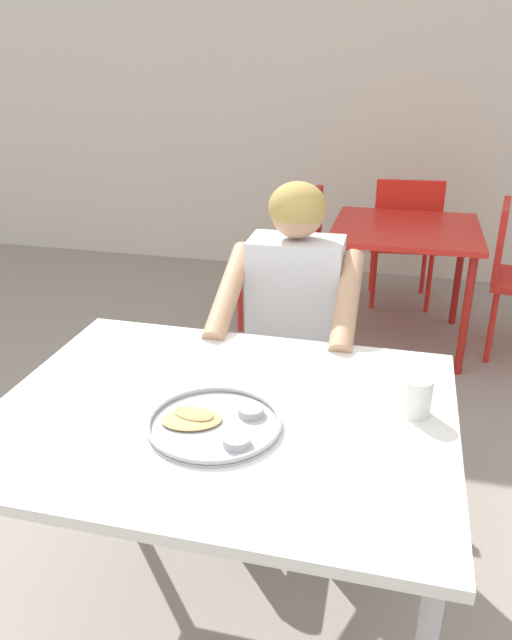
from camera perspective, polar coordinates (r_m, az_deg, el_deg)
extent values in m
cube|color=silver|center=(4.75, 8.87, 24.62)|extent=(12.00, 0.12, 3.40)
cube|color=white|center=(1.63, -3.08, -8.69)|extent=(1.19, 0.93, 0.03)
cylinder|color=#B2B2B7|center=(2.32, -12.84, -9.39)|extent=(0.04, 0.04, 0.72)
cylinder|color=#B2B2B7|center=(2.12, 14.84, -13.12)|extent=(0.04, 0.04, 0.72)
cylinder|color=#B7BABF|center=(1.55, -3.87, -9.73)|extent=(0.34, 0.34, 0.01)
torus|color=#B7BABF|center=(1.54, -3.88, -9.39)|extent=(0.34, 0.34, 0.01)
cylinder|color=#B2B5BA|center=(1.47, -1.81, -11.12)|extent=(0.07, 0.07, 0.02)
cylinder|color=#B77F23|center=(1.47, -1.81, -10.99)|extent=(0.06, 0.06, 0.01)
cylinder|color=#B2B5BA|center=(1.58, -0.49, -8.41)|extent=(0.07, 0.07, 0.02)
cylinder|color=maroon|center=(1.58, -0.49, -8.28)|extent=(0.06, 0.06, 0.01)
ellipsoid|color=tan|center=(1.56, -5.97, -9.14)|extent=(0.18, 0.14, 0.01)
ellipsoid|color=tan|center=(1.57, -5.79, -8.62)|extent=(0.12, 0.08, 0.01)
cylinder|color=white|center=(1.62, 14.69, -6.88)|extent=(0.08, 0.08, 0.10)
cylinder|color=#593319|center=(1.61, 14.80, -5.94)|extent=(0.06, 0.06, 0.02)
cube|color=silver|center=(2.48, 3.65, -4.76)|extent=(0.44, 0.44, 0.04)
cube|color=silver|center=(2.58, 4.50, 1.31)|extent=(0.41, 0.04, 0.37)
cylinder|color=silver|center=(2.43, 7.01, -11.66)|extent=(0.03, 0.03, 0.40)
cylinder|color=silver|center=(2.48, -1.25, -10.70)|extent=(0.03, 0.03, 0.40)
cylinder|color=silver|center=(2.73, 7.83, -7.44)|extent=(0.03, 0.03, 0.40)
cylinder|color=silver|center=(2.77, 0.51, -6.68)|extent=(0.03, 0.03, 0.40)
cylinder|color=#2B2B2B|center=(2.21, 5.50, -15.24)|extent=(0.10, 0.10, 0.44)
cylinder|color=#2B2B2B|center=(2.22, 6.45, -6.82)|extent=(0.13, 0.40, 0.12)
cylinder|color=#2B2B2B|center=(2.25, -2.33, -14.24)|extent=(0.10, 0.10, 0.44)
cylinder|color=#2B2B2B|center=(2.27, -1.13, -6.02)|extent=(0.13, 0.40, 0.12)
cube|color=silver|center=(2.31, 3.62, 1.47)|extent=(0.34, 0.21, 0.51)
cylinder|color=tan|center=(2.08, 8.46, 1.73)|extent=(0.09, 0.46, 0.25)
cylinder|color=tan|center=(2.15, -2.51, 2.65)|extent=(0.09, 0.46, 0.25)
sphere|color=tan|center=(2.20, 3.86, 10.00)|extent=(0.19, 0.19, 0.19)
ellipsoid|color=tan|center=(2.19, 3.87, 10.36)|extent=(0.21, 0.20, 0.18)
cube|color=red|center=(3.58, 13.74, 8.17)|extent=(0.81, 0.81, 0.03)
cylinder|color=#AD1E18|center=(3.37, 7.24, 1.45)|extent=(0.04, 0.04, 0.67)
cylinder|color=#AD1E18|center=(3.38, 18.84, 0.32)|extent=(0.04, 0.04, 0.67)
cylinder|color=#AD1E18|center=(4.02, 8.49, 5.07)|extent=(0.04, 0.04, 0.67)
cylinder|color=#AD1E18|center=(4.02, 18.25, 4.13)|extent=(0.04, 0.04, 0.67)
cube|color=red|center=(3.78, 1.95, 5.45)|extent=(0.49, 0.50, 0.04)
cube|color=red|center=(3.65, 4.85, 8.50)|extent=(0.11, 0.41, 0.43)
cylinder|color=red|center=(3.77, -1.49, 1.85)|extent=(0.03, 0.03, 0.40)
cylinder|color=red|center=(4.07, 0.63, 3.54)|extent=(0.03, 0.03, 0.40)
cylinder|color=red|center=(3.65, 3.32, 1.05)|extent=(0.03, 0.03, 0.40)
cylinder|color=red|center=(3.96, 5.14, 2.84)|extent=(0.03, 0.03, 0.40)
cube|color=red|center=(3.62, 21.74, 6.92)|extent=(0.09, 0.40, 0.40)
cylinder|color=red|center=(3.92, 21.23, 1.25)|extent=(0.03, 0.03, 0.42)
cylinder|color=red|center=(3.60, 20.97, -0.66)|extent=(0.03, 0.03, 0.42)
cube|color=red|center=(4.28, 13.42, 7.02)|extent=(0.48, 0.46, 0.04)
cube|color=red|center=(4.03, 13.91, 9.43)|extent=(0.42, 0.07, 0.43)
cylinder|color=red|center=(4.50, 10.74, 5.12)|extent=(0.03, 0.03, 0.40)
cylinder|color=red|center=(4.53, 15.28, 4.81)|extent=(0.03, 0.03, 0.40)
cylinder|color=red|center=(4.18, 10.84, 3.65)|extent=(0.03, 0.03, 0.40)
cylinder|color=red|center=(4.21, 15.72, 3.33)|extent=(0.03, 0.03, 0.40)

